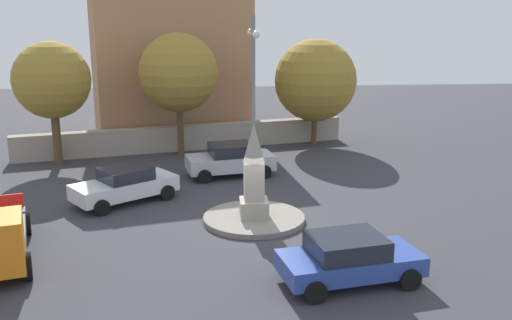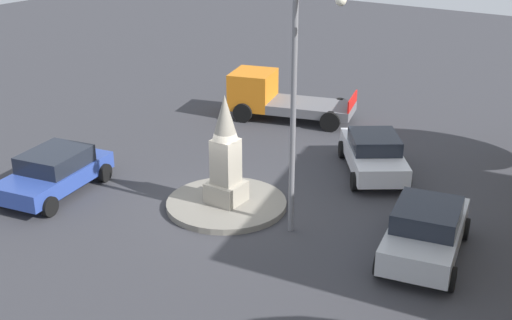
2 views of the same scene
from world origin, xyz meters
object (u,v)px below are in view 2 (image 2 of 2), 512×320
streetlamp (294,83)px  car_blue_parked_right (55,171)px  truck_orange_waiting (275,97)px  monument (226,154)px  car_white_passing (373,153)px  car_silver_parked_left (426,230)px

streetlamp → car_blue_parked_right: streetlamp is taller
truck_orange_waiting → car_blue_parked_right: bearing=80.6°
monument → car_white_passing: size_ratio=0.79×
monument → car_white_passing: 5.83m
monument → car_white_passing: monument is taller
car_silver_parked_left → car_white_passing: 5.77m
monument → streetlamp: streetlamp is taller
monument → truck_orange_waiting: monument is taller
car_white_passing → streetlamp: bearing=88.3°
streetlamp → car_blue_parked_right: 8.90m
car_white_passing → truck_orange_waiting: truck_orange_waiting is taller
monument → streetlamp: (-2.50, 0.18, 2.69)m
monument → streetlamp: 3.67m
streetlamp → car_blue_parked_right: bearing=15.3°
streetlamp → truck_orange_waiting: size_ratio=1.32×
car_white_passing → car_blue_parked_right: size_ratio=1.02×
monument → car_silver_parked_left: 6.40m
car_silver_parked_left → car_blue_parked_right: bearing=14.2°
streetlamp → car_white_passing: size_ratio=1.69×
monument → car_white_passing: (-2.66, -5.08, -1.04)m
monument → car_blue_parked_right: bearing=23.6°
car_silver_parked_left → truck_orange_waiting: bearing=-38.0°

